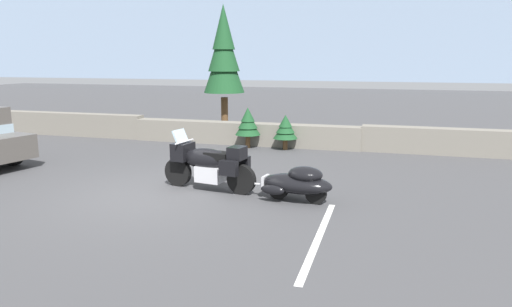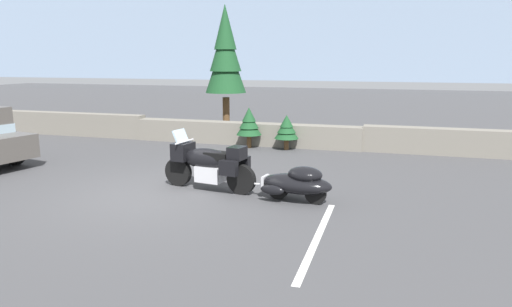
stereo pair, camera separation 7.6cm
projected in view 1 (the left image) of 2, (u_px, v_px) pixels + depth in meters
The scene contains 9 objects.
ground_plane at pixel (156, 194), 10.16m from camera, with size 80.00×80.00×0.00m, color #424244.
stone_guard_wall at pixel (250, 133), 16.05m from camera, with size 24.00×0.63×0.88m.
distant_ridgeline at pixel (371, 36), 99.34m from camera, with size 240.00×80.00×16.00m, color #7F93AD.
touring_motorcycle at pixel (208, 163), 10.40m from camera, with size 2.30×0.95×1.33m.
car_shaped_trailer at pixel (297, 182), 9.56m from camera, with size 2.23×0.94×0.76m.
pine_tree_tall at pixel (224, 54), 17.94m from camera, with size 1.59×1.59×4.99m.
pine_sapling_near at pixel (248, 123), 15.38m from camera, with size 0.84×0.84×1.35m.
pine_sapling_farther at pixel (285, 128), 15.08m from camera, with size 0.80×0.80×1.15m.
parking_stripe_marker at pixel (319, 237), 7.71m from camera, with size 0.12×3.60×0.01m, color silver.
Camera 1 is at (4.83, -8.78, 2.89)m, focal length 32.54 mm.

